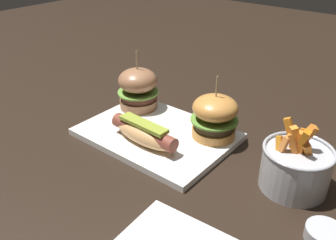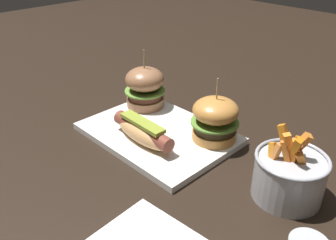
# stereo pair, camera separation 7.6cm
# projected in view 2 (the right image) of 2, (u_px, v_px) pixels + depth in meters

# --- Properties ---
(ground_plane) EXTENTS (3.00, 3.00, 0.00)m
(ground_plane) POSITION_uv_depth(u_px,v_px,m) (158.00, 136.00, 0.81)
(ground_plane) COLOR black
(platter_main) EXTENTS (0.32, 0.23, 0.01)m
(platter_main) POSITION_uv_depth(u_px,v_px,m) (158.00, 133.00, 0.80)
(platter_main) COLOR white
(platter_main) RESTS_ON ground
(hot_dog) EXTENTS (0.16, 0.05, 0.05)m
(hot_dog) POSITION_uv_depth(u_px,v_px,m) (143.00, 132.00, 0.75)
(hot_dog) COLOR #E1A767
(hot_dog) RESTS_ON platter_main
(slider_left) EXTENTS (0.10, 0.10, 0.15)m
(slider_left) POSITION_uv_depth(u_px,v_px,m) (145.00, 87.00, 0.89)
(slider_left) COLOR #9A6746
(slider_left) RESTS_ON platter_main
(slider_right) EXTENTS (0.10, 0.10, 0.14)m
(slider_right) POSITION_uv_depth(u_px,v_px,m) (215.00, 119.00, 0.75)
(slider_right) COLOR #CC873E
(slider_right) RESTS_ON platter_main
(fries_bucket) EXTENTS (0.12, 0.12, 0.13)m
(fries_bucket) POSITION_uv_depth(u_px,v_px,m) (289.00, 175.00, 0.61)
(fries_bucket) COLOR #B7BABF
(fries_bucket) RESTS_ON ground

